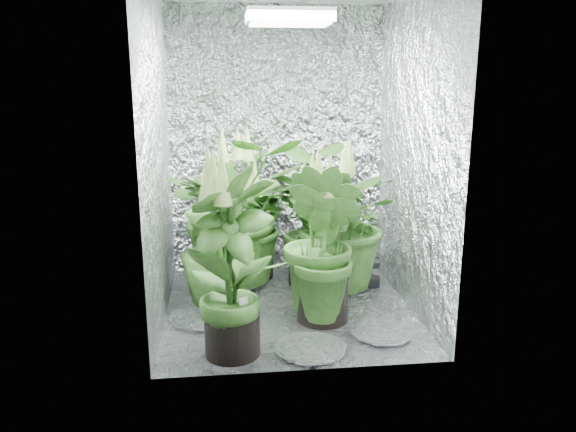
# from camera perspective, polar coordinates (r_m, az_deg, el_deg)

# --- Properties ---
(ground) EXTENTS (1.60, 1.60, 0.00)m
(ground) POSITION_cam_1_polar(r_m,az_deg,el_deg) (3.75, 0.11, -9.43)
(ground) COLOR silver
(ground) RESTS_ON ground
(walls) EXTENTS (1.62, 1.62, 2.00)m
(walls) POSITION_cam_1_polar(r_m,az_deg,el_deg) (3.48, 0.12, 5.88)
(walls) COLOR silver
(walls) RESTS_ON ground
(grow_lamp) EXTENTS (0.50, 0.30, 0.22)m
(grow_lamp) POSITION_cam_1_polar(r_m,az_deg,el_deg) (3.46, 0.12, 19.54)
(grow_lamp) COLOR gray
(grow_lamp) RESTS_ON ceiling
(plant_a) EXTENTS (1.14, 1.14, 1.17)m
(plant_a) POSITION_cam_1_polar(r_m,az_deg,el_deg) (4.03, -5.30, 0.54)
(plant_a) COLOR black
(plant_a) RESTS_ON ground
(plant_b) EXTENTS (0.57, 0.57, 0.91)m
(plant_b) POSITION_cam_1_polar(r_m,az_deg,el_deg) (4.21, -3.24, -0.86)
(plant_b) COLOR black
(plant_b) RESTS_ON ground
(plant_c) EXTENTS (0.53, 0.53, 0.92)m
(plant_c) POSITION_cam_1_polar(r_m,az_deg,el_deg) (4.07, 1.99, -1.41)
(plant_c) COLOR black
(plant_c) RESTS_ON ground
(plant_d) EXTENTS (0.68, 0.68, 0.95)m
(plant_d) POSITION_cam_1_polar(r_m,az_deg,el_deg) (3.66, -7.20, -2.90)
(plant_d) COLOR black
(plant_d) RESTS_ON ground
(plant_e) EXTENTS (0.98, 0.98, 1.08)m
(plant_e) POSITION_cam_1_polar(r_m,az_deg,el_deg) (3.92, 4.82, -0.52)
(plant_e) COLOR black
(plant_e) RESTS_ON ground
(plant_f) EXTENTS (0.78, 0.78, 1.15)m
(plant_f) POSITION_cam_1_polar(r_m,az_deg,el_deg) (3.00, -5.86, -4.80)
(plant_f) COLOR black
(plant_f) RESTS_ON ground
(plant_g) EXTENTS (0.74, 0.74, 1.09)m
(plant_g) POSITION_cam_1_polar(r_m,az_deg,el_deg) (3.44, 3.63, -2.96)
(plant_g) COLOR black
(plant_g) RESTS_ON ground
(circulation_fan) EXTENTS (0.13, 0.28, 0.32)m
(circulation_fan) POSITION_cam_1_polar(r_m,az_deg,el_deg) (4.13, 8.15, -5.33)
(circulation_fan) COLOR black
(circulation_fan) RESTS_ON ground
(plant_label) EXTENTS (0.06, 0.04, 0.08)m
(plant_label) POSITION_cam_1_polar(r_m,az_deg,el_deg) (3.05, -4.51, -8.99)
(plant_label) COLOR white
(plant_label) RESTS_ON plant_f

